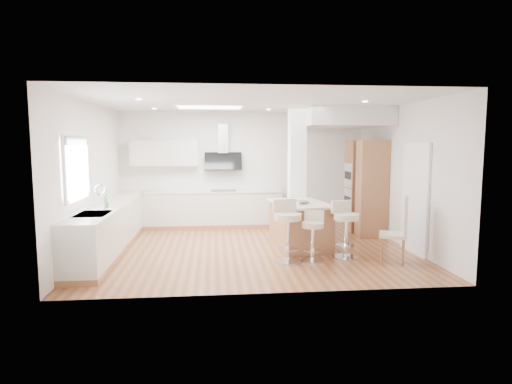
{
  "coord_description": "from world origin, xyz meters",
  "views": [
    {
      "loc": [
        -0.73,
        -8.1,
        2.05
      ],
      "look_at": [
        0.11,
        0.4,
        1.06
      ],
      "focal_mm": 30.0,
      "sensor_mm": 36.0,
      "label": 1
    }
  ],
  "objects": [
    {
      "name": "doorway_right",
      "position": [
        2.97,
        -0.6,
        1.0
      ],
      "size": [
        0.05,
        1.0,
        2.1
      ],
      "color": "#483F39",
      "rests_on": "ground"
    },
    {
      "name": "wall_back",
      "position": [
        0.0,
        2.5,
        1.4
      ],
      "size": [
        6.0,
        0.04,
        2.8
      ],
      "primitive_type": "cube",
      "color": "white",
      "rests_on": "ground"
    },
    {
      "name": "counter_back",
      "position": [
        -0.91,
        2.22,
        0.7
      ],
      "size": [
        3.62,
        0.63,
        2.5
      ],
      "color": "#A56D46",
      "rests_on": "ground"
    },
    {
      "name": "skylight",
      "position": [
        -0.79,
        0.6,
        2.77
      ],
      "size": [
        4.1,
        2.1,
        0.06
      ],
      "color": "white",
      "rests_on": "ground"
    },
    {
      "name": "bar_stool_b",
      "position": [
        0.96,
        -0.98,
        0.49
      ],
      "size": [
        0.51,
        0.51,
        0.87
      ],
      "rotation": [
        0.0,
        0.0,
        -0.38
      ],
      "color": "silver",
      "rests_on": "ground"
    },
    {
      "name": "dining_chair",
      "position": [
        2.42,
        -1.19,
        0.61
      ],
      "size": [
        0.59,
        0.59,
        1.15
      ],
      "rotation": [
        0.0,
        0.0,
        -0.41
      ],
      "color": "beige",
      "rests_on": "ground"
    },
    {
      "name": "wall_left",
      "position": [
        -3.0,
        0.0,
        1.4
      ],
      "size": [
        0.04,
        5.0,
        2.8
      ],
      "primitive_type": "cube",
      "color": "white",
      "rests_on": "ground"
    },
    {
      "name": "peninsula",
      "position": [
        0.94,
        0.01,
        0.45
      ],
      "size": [
        1.14,
        1.57,
        0.96
      ],
      "rotation": [
        0.0,
        0.0,
        0.12
      ],
      "color": "#A56D46",
      "rests_on": "ground"
    },
    {
      "name": "window_left",
      "position": [
        -2.96,
        -0.9,
        1.69
      ],
      "size": [
        0.06,
        1.28,
        1.07
      ],
      "color": "white",
      "rests_on": "ground"
    },
    {
      "name": "wall_right",
      "position": [
        3.0,
        0.0,
        1.4
      ],
      "size": [
        0.04,
        5.0,
        2.8
      ],
      "primitive_type": "cube",
      "color": "white",
      "rests_on": "ground"
    },
    {
      "name": "ceiling",
      "position": [
        0.0,
        0.0,
        0.0
      ],
      "size": [
        6.0,
        5.0,
        0.02
      ],
      "primitive_type": "cube",
      "color": "silver",
      "rests_on": "ground"
    },
    {
      "name": "bar_stool_a",
      "position": [
        0.51,
        -0.99,
        0.61
      ],
      "size": [
        0.55,
        0.55,
        1.08
      ],
      "rotation": [
        0.0,
        0.0,
        0.15
      ],
      "color": "silver",
      "rests_on": "ground"
    },
    {
      "name": "oven_column",
      "position": [
        2.68,
        1.23,
        1.05
      ],
      "size": [
        0.63,
        1.21,
        2.1
      ],
      "color": "#A56D46",
      "rests_on": "ground"
    },
    {
      "name": "soffit",
      "position": [
        2.1,
        1.4,
        2.6
      ],
      "size": [
        1.78,
        2.2,
        0.4
      ],
      "color": "silver",
      "rests_on": "ground"
    },
    {
      "name": "counter_left",
      "position": [
        -2.7,
        0.23,
        0.46
      ],
      "size": [
        0.63,
        4.5,
        1.35
      ],
      "color": "#A56D46",
      "rests_on": "ground"
    },
    {
      "name": "bar_stool_c",
      "position": [
        1.59,
        -0.82,
        0.57
      ],
      "size": [
        0.57,
        0.57,
        1.02
      ],
      "rotation": [
        0.0,
        0.0,
        0.29
      ],
      "color": "silver",
      "rests_on": "ground"
    },
    {
      "name": "pillar",
      "position": [
        1.05,
        0.95,
        1.4
      ],
      "size": [
        0.35,
        0.35,
        2.8
      ],
      "color": "white",
      "rests_on": "ground"
    },
    {
      "name": "ground",
      "position": [
        0.0,
        0.0,
        0.0
      ],
      "size": [
        6.0,
        6.0,
        0.0
      ],
      "primitive_type": "plane",
      "color": "#985D38",
      "rests_on": "ground"
    }
  ]
}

